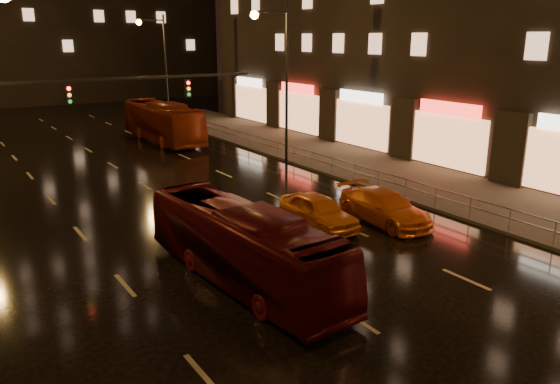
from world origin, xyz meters
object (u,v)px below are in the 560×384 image
Objects in this scene: taxi_near at (318,211)px; taxi_far at (385,207)px; bus_red at (243,245)px; bus_curb at (163,122)px.

taxi_far is (2.85, -1.14, -0.01)m from taxi_near.
bus_red is 1.93× the size of taxi_far.
taxi_far is at bearing -22.01° from taxi_near.
taxi_near is 3.07m from taxi_far.
bus_curb is at bearing 94.50° from taxi_far.
bus_curb reaches higher than taxi_far.
bus_red is 27.28m from bus_curb.
taxi_near is 0.86× the size of taxi_far.
bus_red is at bearing -151.12° from taxi_near.
taxi_near is (-2.00, -23.17, -0.82)m from bus_curb.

